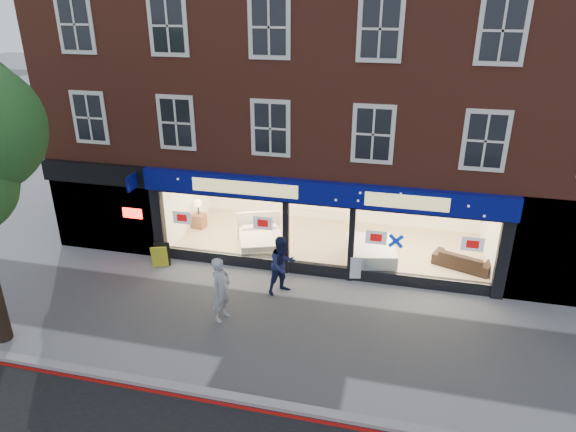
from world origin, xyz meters
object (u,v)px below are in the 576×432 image
at_px(a_board, 161,256).
at_px(mattress_stack, 370,254).
at_px(display_bed, 261,240).
at_px(sofa, 462,260).
at_px(pedestrian_grey, 221,289).
at_px(pedestrian_blue, 282,265).

bearing_deg(a_board, mattress_stack, -6.50).
height_order(display_bed, a_board, display_bed).
xyz_separation_m(mattress_stack, sofa, (2.98, 0.53, -0.10)).
bearing_deg(display_bed, sofa, -19.17).
xyz_separation_m(display_bed, mattress_stack, (3.89, -0.32, 0.07)).
relative_size(mattress_stack, sofa, 1.17).
height_order(sofa, a_board, a_board).
relative_size(a_board, pedestrian_grey, 0.44).
bearing_deg(pedestrian_grey, mattress_stack, -27.84).
height_order(display_bed, sofa, display_bed).
bearing_deg(a_board, pedestrian_grey, -57.60).
relative_size(display_bed, pedestrian_blue, 1.24).
bearing_deg(pedestrian_grey, sofa, -40.63).
distance_m(sofa, pedestrian_blue, 6.12).
distance_m(display_bed, mattress_stack, 3.91).
xyz_separation_m(mattress_stack, pedestrian_blue, (-2.46, -2.20, 0.46)).
height_order(display_bed, pedestrian_blue, pedestrian_blue).
distance_m(display_bed, pedestrian_blue, 2.95).
bearing_deg(sofa, pedestrian_grey, 54.24).
relative_size(sofa, pedestrian_blue, 0.99).
bearing_deg(sofa, mattress_stack, 30.69).
distance_m(display_bed, a_board, 3.49).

